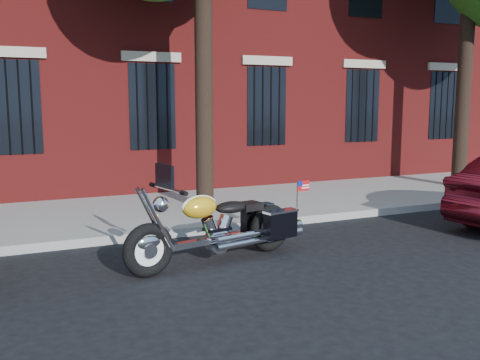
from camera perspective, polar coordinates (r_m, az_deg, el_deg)
name	(u,v)px	position (r m, az deg, el deg)	size (l,w,h in m)	color
ground	(240,253)	(8.35, -0.02, -7.79)	(120.00, 120.00, 0.00)	black
curb	(208,229)	(9.57, -3.39, -5.24)	(40.00, 0.16, 0.15)	gray
sidewalk	(177,210)	(11.31, -6.75, -3.16)	(40.00, 3.60, 0.15)	gray
motorcycle	(223,228)	(7.79, -1.85, -5.14)	(2.98, 1.23, 1.49)	black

